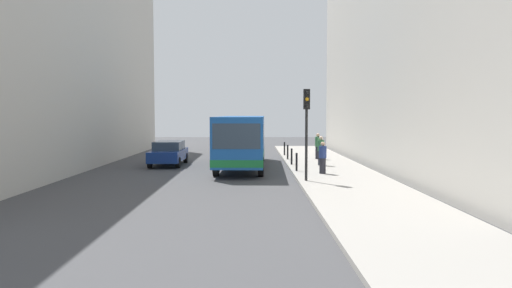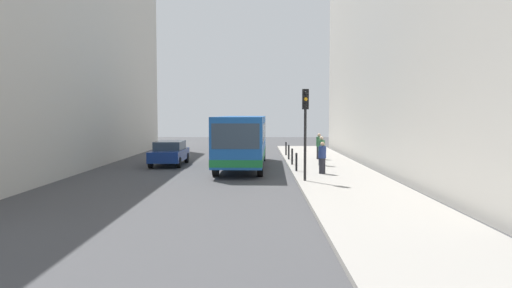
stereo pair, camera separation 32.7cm
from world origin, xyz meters
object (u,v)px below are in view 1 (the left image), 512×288
Objects in this scene: bollard_mid at (292,156)px; pedestrian_mid_sidewalk at (321,151)px; bollard_farthest at (284,149)px; bollard_far at (288,152)px; pedestrian_near_signal at (323,158)px; traffic_light at (307,117)px; pedestrian_far_sidewalk at (318,146)px; car_beside_bus at (169,153)px; bus at (242,138)px; bollard_near at (297,162)px.

pedestrian_mid_sidewalk is at bearing -14.81° from bollard_mid.
bollard_farthest is (0.00, 6.37, 0.00)m from bollard_mid.
bollard_mid is 1.77m from pedestrian_mid_sidewalk.
pedestrian_near_signal reaches higher than bollard_far.
pedestrian_near_signal is 0.94× the size of pedestrian_mid_sidewalk.
traffic_light is 2.40× the size of pedestrian_far_sidewalk.
pedestrian_near_signal is (8.66, -5.22, 0.16)m from car_beside_bus.
bollard_mid and bollard_farthest have the same top height.
bus reaches higher than pedestrian_mid_sidewalk.
bollard_mid is at bearing -151.95° from pedestrian_mid_sidewalk.
pedestrian_near_signal is (1.11, 2.52, -2.06)m from traffic_light.
bollard_far is at bearing -158.10° from pedestrian_far_sidewalk.
car_beside_bus is at bearing -163.27° from bollard_far.
bollard_far is 4.01m from pedestrian_mid_sidewalk.
traffic_light is at bearing -88.41° from bollard_near.
bollard_near is 1.00× the size of bollard_farthest.
traffic_light is 4.32× the size of bollard_mid.
traffic_light reaches higher than bollard_mid.
traffic_light is at bearing -85.05° from pedestrian_far_sidewalk.
traffic_light is 7.19m from bollard_mid.
traffic_light is (3.02, -6.60, 1.28)m from bus.
traffic_light reaches higher than pedestrian_far_sidewalk.
traffic_light is 4.32× the size of bollard_far.
bollard_far is at bearing -90.00° from bollard_farthest.
pedestrian_mid_sidewalk is 3.87m from pedestrian_far_sidewalk.
traffic_light is 6.84m from pedestrian_mid_sidewalk.
bollard_mid is 4.45m from pedestrian_near_signal.
bollard_mid is (2.92, 0.19, -1.10)m from bus.
bus is at bearing 83.02° from pedestrian_near_signal.
pedestrian_mid_sidewalk is 1.00× the size of pedestrian_far_sidewalk.
pedestrian_mid_sidewalk is (4.59, -0.25, -0.72)m from bus.
pedestrian_mid_sidewalk is at bearing -65.27° from bollard_far.
traffic_light is at bearing -89.43° from bollard_far.
pedestrian_far_sidewalk is at bearing 31.67° from pedestrian_near_signal.
car_beside_bus reaches higher than bollard_near.
traffic_light is 2.57× the size of pedestrian_near_signal.
car_beside_bus is at bearing 151.01° from bollard_near.
car_beside_bus is at bearing -143.95° from bollard_farthest.
bollard_mid is (7.45, -0.94, -0.16)m from car_beside_bus.
bus is 5.86m from pedestrian_near_signal.
traffic_light reaches higher than pedestrian_near_signal.
bus is at bearing -140.27° from pedestrian_mid_sidewalk.
car_beside_bus is 4.63× the size of bollard_farthest.
traffic_light is 4.32× the size of bollard_farthest.
bollard_near is at bearing 91.59° from traffic_light.
bus is at bearing -113.97° from bollard_farthest.
pedestrian_near_signal is at bearing -41.96° from bollard_near.
bollard_near is at bearing -90.00° from bollard_farthest.
traffic_light reaches higher than car_beside_bus.
bus is at bearing -130.83° from bollard_far.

